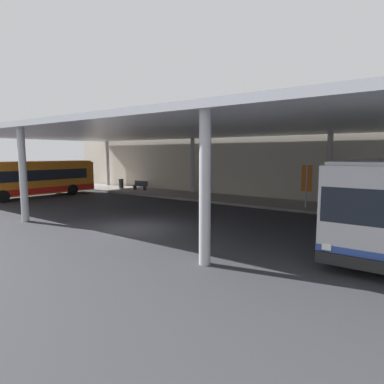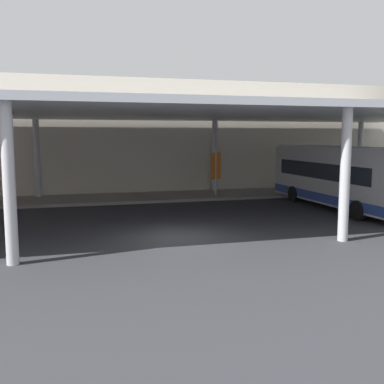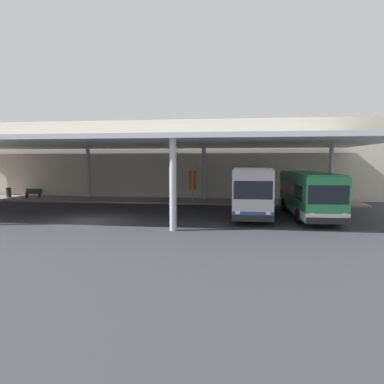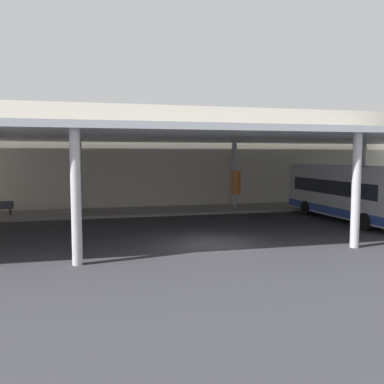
{
  "view_description": "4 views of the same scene",
  "coord_description": "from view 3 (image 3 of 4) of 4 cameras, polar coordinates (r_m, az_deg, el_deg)",
  "views": [
    {
      "loc": [
        12.43,
        -11.69,
        3.82
      ],
      "look_at": [
        -0.09,
        5.21,
        1.38
      ],
      "focal_mm": 30.88,
      "sensor_mm": 36.0,
      "label": 1
    },
    {
      "loc": [
        -4.44,
        -17.84,
        4.16
      ],
      "look_at": [
        1.77,
        4.07,
        1.33
      ],
      "focal_mm": 42.18,
      "sensor_mm": 36.0,
      "label": 2
    },
    {
      "loc": [
        10.11,
        -22.35,
        3.98
      ],
      "look_at": [
        6.47,
        3.04,
        1.74
      ],
      "focal_mm": 33.31,
      "sensor_mm": 36.0,
      "label": 3
    },
    {
      "loc": [
        -5.89,
        -19.11,
        4.23
      ],
      "look_at": [
        0.47,
        5.37,
        2.03
      ],
      "focal_mm": 39.34,
      "sensor_mm": 36.0,
      "label": 4
    }
  ],
  "objects": [
    {
      "name": "ground_plane",
      "position": [
        24.85,
        -16.01,
        -4.42
      ],
      "size": [
        200.0,
        200.0,
        0.0
      ],
      "primitive_type": "plane",
      "color": "#333338"
    },
    {
      "name": "platform_kerb",
      "position": [
        35.78,
        -8.3,
        -1.3
      ],
      "size": [
        42.0,
        4.5,
        0.18
      ],
      "primitive_type": "cube",
      "color": "gray",
      "rests_on": "ground"
    },
    {
      "name": "station_building_facade",
      "position": [
        38.7,
        -7.01,
        5.18
      ],
      "size": [
        48.0,
        1.6,
        8.25
      ],
      "primitive_type": "cube",
      "color": "beige",
      "rests_on": "ground"
    },
    {
      "name": "canopy_shelter",
      "position": [
        29.66,
        -11.88,
        7.46
      ],
      "size": [
        40.0,
        17.0,
        5.55
      ],
      "color": "silver",
      "rests_on": "ground"
    },
    {
      "name": "bus_second_bay",
      "position": [
        27.06,
        9.43,
        0.39
      ],
      "size": [
        2.74,
        11.33,
        3.57
      ],
      "color": "#B7B7BC",
      "rests_on": "ground"
    },
    {
      "name": "bus_middle_bay",
      "position": [
        26.8,
        18.08,
        -0.23
      ],
      "size": [
        3.02,
        10.62,
        3.17
      ],
      "color": "#28844C",
      "rests_on": "ground"
    },
    {
      "name": "bench_waiting",
      "position": [
        40.56,
        -24.05,
        -0.13
      ],
      "size": [
        1.8,
        0.45,
        0.92
      ],
      "color": "#383D47",
      "rests_on": "platform_kerb"
    },
    {
      "name": "trash_bin",
      "position": [
        42.07,
        -27.3,
        -0.07
      ],
      "size": [
        0.52,
        0.52,
        0.98
      ],
      "color": "#33383D",
      "rests_on": "platform_kerb"
    },
    {
      "name": "banner_sign",
      "position": [
        33.69,
        0.08,
        1.59
      ],
      "size": [
        0.7,
        0.12,
        3.2
      ],
      "color": "#B2B2B7",
      "rests_on": "platform_kerb"
    }
  ]
}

